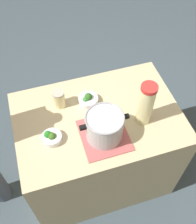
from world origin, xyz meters
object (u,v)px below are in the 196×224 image
lemonade_pitcher (146,104)px  broccoli_bowl_center (52,137)px  broccoli_bowl_front (88,100)px  cooking_pot (104,126)px  mason_jar (59,99)px

lemonade_pitcher → broccoli_bowl_center: bearing=-2.1°
lemonade_pitcher → broccoli_bowl_front: size_ratio=2.39×
broccoli_bowl_center → lemonade_pitcher: bearing=177.9°
cooking_pot → broccoli_bowl_front: bearing=-85.7°
broccoli_bowl_center → broccoli_bowl_front: bearing=-143.5°
cooking_pot → lemonade_pitcher: size_ratio=0.95×
broccoli_bowl_front → broccoli_bowl_center: broccoli_bowl_front is taller
cooking_pot → broccoli_bowl_center: (0.32, -0.07, -0.08)m
broccoli_bowl_front → lemonade_pitcher: bearing=141.2°
lemonade_pitcher → mason_jar: (0.49, -0.28, -0.09)m
mason_jar → broccoli_bowl_center: mason_jar is taller
mason_jar → cooking_pot: bearing=123.3°
mason_jar → broccoli_bowl_center: size_ratio=1.08×
mason_jar → broccoli_bowl_front: mason_jar is taller
broccoli_bowl_center → cooking_pot: bearing=168.1°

